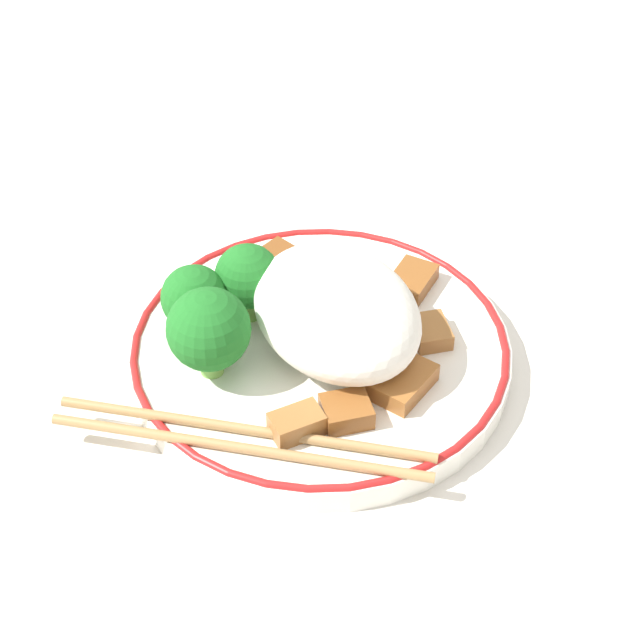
% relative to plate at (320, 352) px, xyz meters
% --- Properties ---
extents(ground_plane, '(3.00, 3.00, 0.00)m').
position_rel_plate_xyz_m(ground_plane, '(0.00, 0.00, -0.01)').
color(ground_plane, silver).
extents(plate, '(0.23, 0.23, 0.02)m').
position_rel_plate_xyz_m(plate, '(0.00, 0.00, 0.00)').
color(plate, white).
rests_on(plate, ground_plane).
extents(rice_mound, '(0.12, 0.09, 0.06)m').
position_rel_plate_xyz_m(rice_mound, '(-0.01, -0.01, 0.03)').
color(rice_mound, white).
rests_on(rice_mound, plate).
extents(broccoli_back_left, '(0.04, 0.04, 0.05)m').
position_rel_plate_xyz_m(broccoli_back_left, '(0.05, 0.02, 0.03)').
color(broccoli_back_left, '#72AD4C').
rests_on(broccoli_back_left, plate).
extents(broccoli_back_center, '(0.04, 0.04, 0.05)m').
position_rel_plate_xyz_m(broccoli_back_center, '(0.05, 0.06, 0.03)').
color(broccoli_back_center, '#72AD4C').
rests_on(broccoli_back_center, plate).
extents(broccoli_back_right, '(0.05, 0.05, 0.06)m').
position_rel_plate_xyz_m(broccoli_back_right, '(0.01, 0.07, 0.04)').
color(broccoli_back_right, '#72AD4C').
rests_on(broccoli_back_right, plate).
extents(meat_near_front, '(0.04, 0.05, 0.01)m').
position_rel_plate_xyz_m(meat_near_front, '(-0.06, -0.02, 0.01)').
color(meat_near_front, '#995B28').
rests_on(meat_near_front, plate).
extents(meat_near_left, '(0.03, 0.03, 0.01)m').
position_rel_plate_xyz_m(meat_near_left, '(-0.03, -0.06, 0.01)').
color(meat_near_left, '#9E6633').
rests_on(meat_near_left, plate).
extents(meat_near_right, '(0.02, 0.03, 0.01)m').
position_rel_plate_xyz_m(meat_near_right, '(-0.06, 0.05, 0.01)').
color(meat_near_right, '#9E6633').
rests_on(meat_near_right, plate).
extents(meat_near_back, '(0.03, 0.04, 0.01)m').
position_rel_plate_xyz_m(meat_near_back, '(0.05, -0.04, 0.01)').
color(meat_near_back, brown).
rests_on(meat_near_back, plate).
extents(meat_on_rice_edge, '(0.04, 0.04, 0.01)m').
position_rel_plate_xyz_m(meat_on_rice_edge, '(0.02, -0.08, 0.01)').
color(meat_on_rice_edge, brown).
rests_on(meat_on_rice_edge, plate).
extents(meat_mid_left, '(0.03, 0.03, 0.01)m').
position_rel_plate_xyz_m(meat_mid_left, '(-0.06, 0.02, 0.01)').
color(meat_mid_left, brown).
rests_on(meat_mid_left, plate).
extents(meat_mid_right, '(0.03, 0.03, 0.01)m').
position_rel_plate_xyz_m(meat_mid_right, '(0.03, -0.02, 0.01)').
color(meat_mid_right, brown).
rests_on(meat_mid_right, plate).
extents(meat_far_scatter, '(0.03, 0.03, 0.01)m').
position_rel_plate_xyz_m(meat_far_scatter, '(0.08, -0.01, 0.01)').
color(meat_far_scatter, brown).
rests_on(meat_far_scatter, plate).
extents(chopsticks, '(0.16, 0.17, 0.01)m').
position_rel_plate_xyz_m(chopsticks, '(-0.05, 0.08, 0.01)').
color(chopsticks, '#AD8451').
rests_on(chopsticks, plate).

